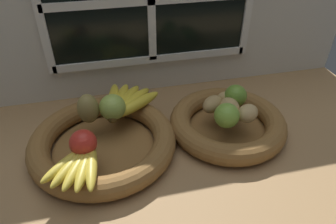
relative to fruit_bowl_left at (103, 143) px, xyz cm
name	(u,v)px	position (x,y,z in cm)	size (l,w,h in cm)	color
ground_plane	(172,143)	(19.23, 0.42, -4.29)	(140.00, 90.00, 3.00)	#9E774C
back_wall	(150,9)	(19.23, 30.19, 25.09)	(140.00, 4.60, 55.00)	silver
fruit_bowl_left	(103,143)	(0.00, 0.00, 0.00)	(39.15, 39.15, 5.95)	brown
fruit_bowl_right	(228,124)	(35.60, 0.00, 0.01)	(33.43, 33.43, 5.95)	brown
apple_red_front	(83,143)	(-4.33, -6.58, 6.43)	(6.54, 6.54, 6.54)	red
apple_green_back	(112,107)	(3.68, 6.14, 6.80)	(7.27, 7.27, 7.27)	#99B74C
pear_brown	(88,109)	(-2.74, 6.19, 7.37)	(6.25, 5.74, 8.41)	olive
banana_bunch_front	(79,164)	(-5.52, -11.46, 4.51)	(13.39, 16.50, 2.70)	gold
banana_bunch_back	(125,102)	(7.59, 10.97, 4.83)	(17.05, 18.90, 3.34)	yellow
potato_oblong	(213,104)	(31.58, 3.13, 5.45)	(7.25, 4.76, 4.58)	#A38451
potato_large	(230,108)	(35.60, 0.00, 5.47)	(7.98, 5.48, 4.62)	tan
potato_small	(248,113)	(39.17, -3.57, 5.66)	(6.30, 5.06, 5.00)	tan
potato_back	(231,99)	(37.83, 4.91, 5.25)	(7.72, 4.41, 4.18)	tan
lime_near	(227,116)	(32.71, -4.33, 6.55)	(6.77, 6.77, 6.77)	#7AAD3D
lime_far	(235,96)	(38.96, 4.33, 6.43)	(6.53, 6.53, 6.53)	olive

